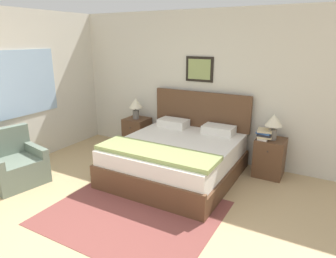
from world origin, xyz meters
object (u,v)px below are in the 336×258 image
at_px(armchair, 15,166).
at_px(table_lamp_by_door, 274,123).
at_px(nightstand_by_door, 269,157).
at_px(table_lamp_near_window, 136,105).
at_px(bed, 177,157).
at_px(nightstand_near_window, 137,133).

distance_m(armchair, table_lamp_by_door, 4.00).
xyz_separation_m(nightstand_by_door, table_lamp_by_door, (0.01, -0.02, 0.58)).
bearing_deg(table_lamp_near_window, bed, -29.41).
relative_size(nightstand_near_window, nightstand_by_door, 1.00).
bearing_deg(table_lamp_by_door, table_lamp_near_window, 180.00).
relative_size(bed, table_lamp_by_door, 4.79).
distance_m(bed, nightstand_by_door, 1.48).
distance_m(armchair, table_lamp_near_window, 2.34).
distance_m(bed, nightstand_near_window, 1.48).
xyz_separation_m(bed, table_lamp_near_window, (-1.28, 0.72, 0.57)).
bearing_deg(table_lamp_by_door, armchair, -147.37).
xyz_separation_m(armchair, nightstand_near_window, (0.76, 2.15, 0.03)).
distance_m(table_lamp_near_window, table_lamp_by_door, 2.57).
distance_m(armchair, nightstand_by_door, 3.95).
bearing_deg(nightstand_near_window, table_lamp_by_door, -0.38).
distance_m(nightstand_near_window, table_lamp_near_window, 0.58).
bearing_deg(nightstand_near_window, armchair, -109.44).
relative_size(armchair, table_lamp_by_door, 2.09).
height_order(bed, nightstand_by_door, bed).
height_order(armchair, table_lamp_near_window, table_lamp_near_window).
xyz_separation_m(armchair, nightstand_by_door, (3.32, 2.15, 0.03)).
xyz_separation_m(bed, table_lamp_by_door, (1.29, 0.72, 0.57)).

